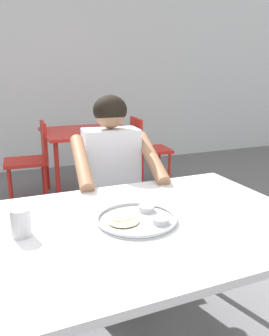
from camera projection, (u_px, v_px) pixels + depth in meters
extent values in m
cube|color=silver|center=(27.00, 44.00, 4.34)|extent=(12.00, 0.12, 3.40)
cube|color=silver|center=(155.00, 222.00, 1.34)|extent=(1.24, 0.93, 0.03)
cylinder|color=#B2B2B7|center=(13.00, 277.00, 1.59)|extent=(0.04, 0.04, 0.70)
cylinder|color=#B2B2B7|center=(207.00, 235.00, 2.01)|extent=(0.04, 0.04, 0.70)
cylinder|color=#B7BABF|center=(137.00, 221.00, 1.32)|extent=(0.33, 0.33, 0.01)
torus|color=#B7BABF|center=(137.00, 218.00, 1.31)|extent=(0.33, 0.33, 0.01)
cylinder|color=#B2B5BA|center=(160.00, 221.00, 1.28)|extent=(0.07, 0.07, 0.02)
cylinder|color=#B77F23|center=(161.00, 219.00, 1.28)|extent=(0.06, 0.06, 0.01)
cylinder|color=#B2B5BA|center=(147.00, 209.00, 1.40)|extent=(0.07, 0.07, 0.02)
cylinder|color=#9E4714|center=(147.00, 208.00, 1.40)|extent=(0.06, 0.06, 0.01)
ellipsoid|color=#E5C689|center=(123.00, 221.00, 1.29)|extent=(0.14, 0.14, 0.01)
ellipsoid|color=#D6BC81|center=(122.00, 217.00, 1.31)|extent=(0.09, 0.08, 0.01)
cylinder|color=silver|center=(21.00, 223.00, 1.18)|extent=(0.07, 0.07, 0.10)
cylinder|color=#593319|center=(20.00, 215.00, 1.17)|extent=(0.06, 0.06, 0.02)
cube|color=#3F3F44|center=(110.00, 211.00, 2.19)|extent=(0.44, 0.47, 0.04)
cube|color=#3F3F44|center=(103.00, 170.00, 2.31)|extent=(0.38, 0.08, 0.41)
cylinder|color=#3F3F44|center=(140.00, 250.00, 2.13)|extent=(0.03, 0.03, 0.41)
cylinder|color=#3F3F44|center=(91.00, 257.00, 2.04)|extent=(0.03, 0.03, 0.41)
cylinder|color=#3F3F44|center=(126.00, 227.00, 2.45)|extent=(0.03, 0.03, 0.41)
cylinder|color=#3F3F44|center=(84.00, 232.00, 2.37)|extent=(0.03, 0.03, 0.41)
cylinder|color=black|center=(153.00, 270.00, 1.87)|extent=(0.10, 0.10, 0.44)
cylinder|color=black|center=(143.00, 215.00, 1.98)|extent=(0.16, 0.41, 0.12)
cylinder|color=black|center=(102.00, 279.00, 1.79)|extent=(0.10, 0.10, 0.44)
cylinder|color=black|center=(94.00, 220.00, 1.90)|extent=(0.16, 0.41, 0.12)
cube|color=silver|center=(111.00, 168.00, 2.06)|extent=(0.36, 0.24, 0.50)
cylinder|color=#996B4C|center=(151.00, 157.00, 1.92)|extent=(0.13, 0.46, 0.25)
cylinder|color=#996B4C|center=(81.00, 162.00, 1.81)|extent=(0.13, 0.46, 0.25)
sphere|color=#996B4C|center=(110.00, 112.00, 1.97)|extent=(0.19, 0.19, 0.19)
ellipsoid|color=black|center=(110.00, 110.00, 1.96)|extent=(0.21, 0.20, 0.18)
cube|color=red|center=(89.00, 132.00, 3.51)|extent=(0.96, 0.87, 0.03)
cylinder|color=#AD1E18|center=(58.00, 178.00, 3.12)|extent=(0.04, 0.04, 0.70)
cylinder|color=#AD1E18|center=(138.00, 169.00, 3.43)|extent=(0.04, 0.04, 0.70)
cylinder|color=#AD1E18|center=(46.00, 160.00, 3.79)|extent=(0.04, 0.04, 0.70)
cylinder|color=#AD1E18|center=(115.00, 154.00, 4.10)|extent=(0.04, 0.04, 0.70)
cube|color=red|center=(26.00, 162.00, 3.38)|extent=(0.45, 0.41, 0.04)
cube|color=red|center=(44.00, 140.00, 3.39)|extent=(0.05, 0.37, 0.38)
cylinder|color=red|center=(10.00, 189.00, 3.25)|extent=(0.03, 0.03, 0.42)
cylinder|color=red|center=(10.00, 180.00, 3.53)|extent=(0.03, 0.03, 0.42)
cylinder|color=red|center=(46.00, 185.00, 3.36)|extent=(0.03, 0.03, 0.42)
cylinder|color=red|center=(43.00, 177.00, 3.64)|extent=(0.03, 0.03, 0.42)
cube|color=red|center=(152.00, 150.00, 3.88)|extent=(0.45, 0.44, 0.04)
cube|color=red|center=(136.00, 134.00, 3.78)|extent=(0.07, 0.38, 0.36)
cylinder|color=red|center=(159.00, 164.00, 4.14)|extent=(0.03, 0.03, 0.43)
cylinder|color=red|center=(169.00, 171.00, 3.85)|extent=(0.03, 0.03, 0.43)
cylinder|color=red|center=(134.00, 166.00, 4.05)|extent=(0.03, 0.03, 0.43)
cylinder|color=red|center=(142.00, 174.00, 3.75)|extent=(0.03, 0.03, 0.43)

